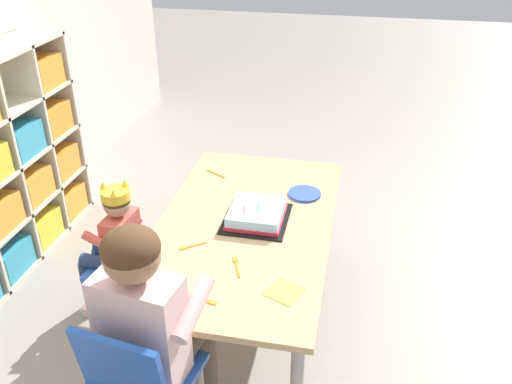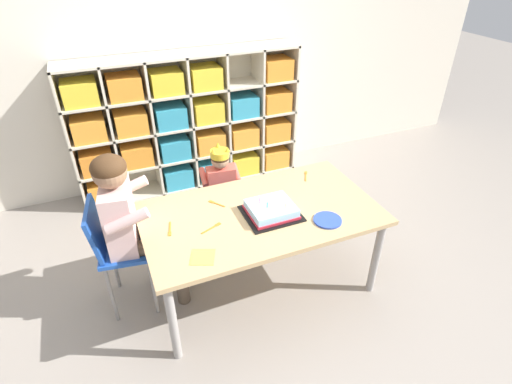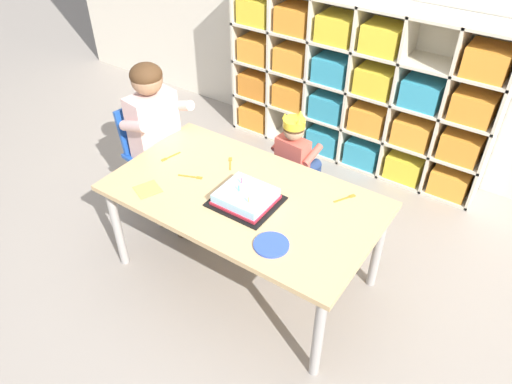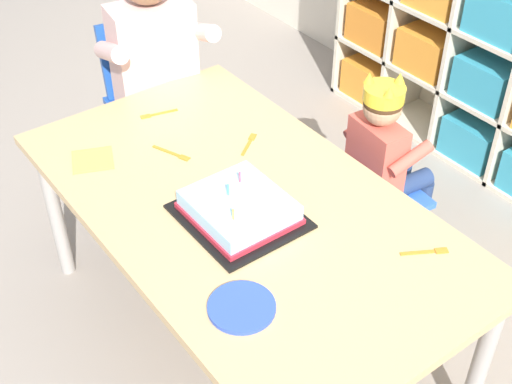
# 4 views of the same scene
# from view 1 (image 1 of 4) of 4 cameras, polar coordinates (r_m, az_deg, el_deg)

# --- Properties ---
(ground) EXTENTS (16.00, 16.00, 0.00)m
(ground) POSITION_cam_1_polar(r_m,az_deg,el_deg) (2.95, -1.07, -13.46)
(ground) COLOR gray
(activity_table) EXTENTS (1.47, 0.82, 0.62)m
(activity_table) POSITION_cam_1_polar(r_m,az_deg,el_deg) (2.60, -1.19, -4.48)
(activity_table) COLOR tan
(activity_table) RESTS_ON ground
(classroom_chair_blue) EXTENTS (0.38, 0.39, 0.55)m
(classroom_chair_blue) POSITION_cam_1_polar(r_m,az_deg,el_deg) (2.84, -12.54, -7.49)
(classroom_chair_blue) COLOR blue
(classroom_chair_blue) RESTS_ON ground
(child_with_crown) EXTENTS (0.31, 0.31, 0.80)m
(child_with_crown) POSITION_cam_1_polar(r_m,az_deg,el_deg) (2.80, -14.73, -4.52)
(child_with_crown) COLOR #D15647
(child_with_crown) RESTS_ON ground
(classroom_chair_adult_side) EXTENTS (0.38, 0.40, 0.77)m
(classroom_chair_adult_side) POSITION_cam_1_polar(r_m,az_deg,el_deg) (2.07, -12.24, -18.77)
(classroom_chair_adult_side) COLOR #1E4CA8
(classroom_chair_adult_side) RESTS_ON ground
(adult_helper_seated) EXTENTS (0.45, 0.44, 1.09)m
(adult_helper_seated) POSITION_cam_1_polar(r_m,az_deg,el_deg) (2.01, -11.03, -12.71)
(adult_helper_seated) COLOR beige
(adult_helper_seated) RESTS_ON ground
(birthday_cake_on_tray) EXTENTS (0.34, 0.30, 0.10)m
(birthday_cake_on_tray) POSITION_cam_1_polar(r_m,az_deg,el_deg) (2.59, 0.06, -2.36)
(birthday_cake_on_tray) COLOR black
(birthday_cake_on_tray) RESTS_ON activity_table
(paper_plate_stack) EXTENTS (0.17, 0.17, 0.01)m
(paper_plate_stack) POSITION_cam_1_polar(r_m,az_deg,el_deg) (2.82, 5.14, -0.18)
(paper_plate_stack) COLOR blue
(paper_plate_stack) RESTS_ON activity_table
(paper_napkin_square) EXTENTS (0.17, 0.17, 0.00)m
(paper_napkin_square) POSITION_cam_1_polar(r_m,az_deg,el_deg) (2.17, 2.96, -10.44)
(paper_napkin_square) COLOR #F4DB4C
(paper_napkin_square) RESTS_ON activity_table
(fork_by_napkin) EXTENTS (0.08, 0.12, 0.00)m
(fork_by_napkin) POSITION_cam_1_polar(r_m,az_deg,el_deg) (3.03, -4.37, 1.99)
(fork_by_napkin) COLOR orange
(fork_by_napkin) RESTS_ON activity_table
(fork_near_cake_tray) EXTENTS (0.09, 0.11, 0.00)m
(fork_near_cake_tray) POSITION_cam_1_polar(r_m,az_deg,el_deg) (2.43, -6.89, -5.71)
(fork_near_cake_tray) COLOR orange
(fork_near_cake_tray) RESTS_ON activity_table
(fork_beside_plate_stack) EXTENTS (0.14, 0.07, 0.00)m
(fork_beside_plate_stack) POSITION_cam_1_polar(r_m,az_deg,el_deg) (2.30, -2.08, -7.77)
(fork_beside_plate_stack) COLOR orange
(fork_beside_plate_stack) RESTS_ON activity_table
(fork_at_table_front_edge) EXTENTS (0.05, 0.13, 0.00)m
(fork_at_table_front_edge) POSITION_cam_1_polar(r_m,az_deg,el_deg) (2.14, -5.58, -11.25)
(fork_at_table_front_edge) COLOR orange
(fork_at_table_front_edge) RESTS_ON activity_table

